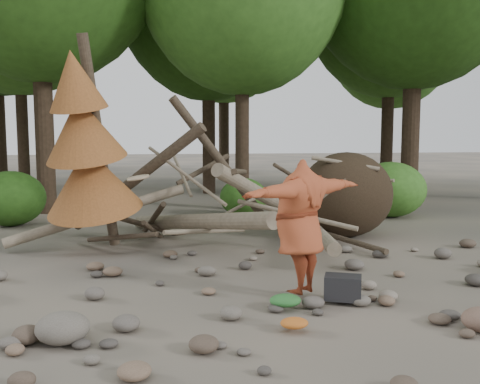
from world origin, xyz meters
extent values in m
plane|color=#514C44|center=(0.00, 0.00, 0.00)|extent=(120.00, 120.00, 0.00)
ellipsoid|color=#332619|center=(2.60, 4.30, 0.99)|extent=(2.20, 1.87, 1.98)
cylinder|color=gray|center=(-1.00, 3.70, 0.55)|extent=(2.61, 5.11, 1.08)
cylinder|color=gray|center=(0.80, 4.20, 0.90)|extent=(3.18, 3.71, 1.90)
cylinder|color=brown|center=(-2.20, 4.60, 1.40)|extent=(3.08, 1.91, 2.49)
cylinder|color=gray|center=(1.60, 3.50, 0.35)|extent=(1.13, 4.98, 0.43)
cylinder|color=brown|center=(-0.30, 4.80, 1.80)|extent=(2.39, 1.03, 2.89)
cylinder|color=gray|center=(-3.00, 4.00, 0.70)|extent=(3.71, 0.86, 1.20)
cylinder|color=#4C3F30|center=(-2.50, 3.50, 0.30)|extent=(1.52, 1.70, 0.49)
cylinder|color=gray|center=(0.20, 4.40, 0.80)|extent=(1.57, 0.85, 0.69)
cylinder|color=#4C3F30|center=(1.80, 4.90, 1.20)|extent=(1.92, 1.25, 1.10)
cylinder|color=gray|center=(-1.20, 4.20, 1.50)|extent=(0.37, 1.42, 0.85)
cylinder|color=#4C3F30|center=(2.20, 3.20, 0.15)|extent=(0.79, 2.54, 0.12)
cylinder|color=gray|center=(-0.80, 3.10, 0.45)|extent=(1.78, 1.11, 0.29)
cylinder|color=#4C3F30|center=(-2.90, 3.80, 2.20)|extent=(0.67, 1.13, 4.35)
cone|color=brown|center=(-3.06, 3.49, 1.50)|extent=(2.06, 2.13, 1.86)
cone|color=brown|center=(-3.16, 3.28, 2.50)|extent=(1.71, 1.78, 1.65)
cone|color=brown|center=(-3.26, 3.09, 3.40)|extent=(1.23, 1.30, 1.41)
cylinder|color=#38281C|center=(-5.00, 9.50, 4.48)|extent=(0.56, 0.56, 8.96)
cylinder|color=#38281C|center=(1.00, 9.20, 3.57)|extent=(0.44, 0.44, 7.14)
cylinder|color=#38281C|center=(7.00, 9.80, 4.72)|extent=(0.60, 0.60, 9.45)
cylinder|color=#38281C|center=(-6.50, 13.50, 3.78)|extent=(0.42, 0.42, 7.56)
cylinder|color=#38281C|center=(0.50, 14.20, 4.27)|extent=(0.52, 0.52, 8.54)
cylinder|color=#38281C|center=(8.00, 13.80, 4.06)|extent=(0.50, 0.50, 8.12)
cylinder|color=#38281C|center=(2.00, 20.50, 4.38)|extent=(0.54, 0.54, 8.75)
ellipsoid|color=#407D27|center=(2.00, 20.50, 9.00)|extent=(8.00, 8.00, 10.00)
cylinder|color=#38281C|center=(11.00, 20.00, 3.92)|extent=(0.46, 0.46, 7.84)
ellipsoid|color=#34691E|center=(11.00, 20.00, 8.06)|extent=(7.17, 7.17, 8.60)
ellipsoid|color=#275316|center=(-5.50, 7.20, 0.72)|extent=(1.80, 1.80, 1.44)
ellipsoid|color=#34691E|center=(0.80, 7.80, 0.56)|extent=(1.40, 1.40, 1.12)
ellipsoid|color=#407D27|center=(5.00, 7.00, 0.80)|extent=(2.00, 2.00, 1.60)
imported|color=#AA4626|center=(0.23, -0.08, 1.06)|extent=(2.37, 1.84, 1.95)
cylinder|color=#998061|center=(-2.05, -0.63, 1.84)|extent=(0.35, 0.35, 0.09)
cube|color=black|center=(0.76, -0.45, 0.17)|extent=(0.60, 0.51, 0.34)
ellipsoid|color=#2B6B2D|center=(-0.11, -0.59, 0.08)|extent=(0.43, 0.36, 0.16)
ellipsoid|color=#BC5E20|center=(-0.21, -1.41, 0.06)|extent=(0.34, 0.28, 0.12)
ellipsoid|color=#6D655B|center=(-2.91, -1.32, 0.18)|extent=(0.61, 0.55, 0.37)
camera|label=1|loc=(-1.91, -7.45, 2.37)|focal=40.00mm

